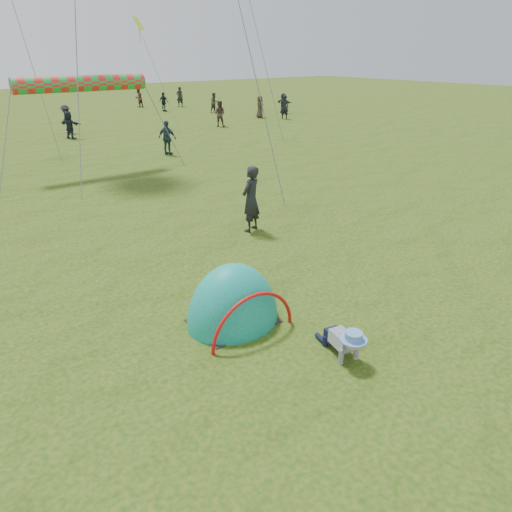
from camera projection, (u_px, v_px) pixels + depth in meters
ground at (315, 334)px, 8.49m from camera, size 140.00×140.00×0.00m
crawling_toddler at (344, 340)px, 7.76m from camera, size 0.76×0.94×0.64m
popup_tent at (233, 321)px, 8.91m from camera, size 1.88×1.55×2.41m
standing_adult at (251, 199)px, 13.03m from camera, size 0.82×0.69×1.91m
crowd_person_1 at (214, 103)px, 38.81m from camera, size 0.83×0.66×1.62m
crowd_person_2 at (167, 138)px, 22.88m from camera, size 0.86×1.05×1.67m
crowd_person_5 at (69, 125)px, 27.18m from camera, size 1.13×1.52×1.60m
crowd_person_6 at (180, 97)px, 42.98m from camera, size 0.71×0.53×1.78m
crowd_person_7 at (139, 98)px, 42.60m from camera, size 1.00×0.91×1.69m
crowd_person_8 at (164, 102)px, 39.54m from camera, size 0.71×1.01×1.58m
crowd_person_11 at (283, 103)px, 38.41m from camera, size 0.74×1.56×1.61m
crowd_person_12 at (284, 107)px, 35.02m from camera, size 0.77×0.70×1.77m
crowd_person_13 at (220, 114)px, 31.55m from camera, size 1.04×1.06×1.72m
crowd_person_15 at (67, 119)px, 28.93m from camera, size 0.79×1.20×1.74m
crowd_person_16 at (260, 107)px, 35.65m from camera, size 0.70×0.91×1.66m
rainbow_tube_kite at (82, 84)px, 18.57m from camera, size 5.29×0.64×0.64m
diamond_kite_8 at (138, 23)px, 30.27m from camera, size 1.02×1.02×0.83m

